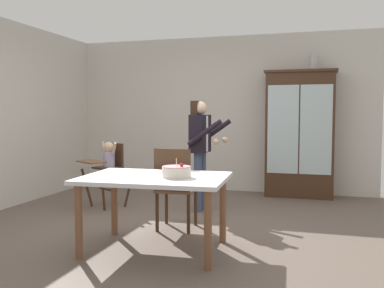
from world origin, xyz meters
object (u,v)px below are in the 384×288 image
(ceramic_vase, at_px, (314,63))
(adult_person, at_px, (201,142))
(china_cabinet, at_px, (300,134))
(birthday_cake, at_px, (177,172))
(dining_chair_far_side, at_px, (175,183))
(high_chair_with_toddler, at_px, (108,162))
(dining_table, at_px, (155,185))

(ceramic_vase, distance_m, adult_person, 2.38)
(china_cabinet, height_order, birthday_cake, china_cabinet)
(ceramic_vase, xyz_separation_m, dining_chair_far_side, (-1.50, -2.50, -1.61))
(ceramic_vase, relative_size, high_chair_with_toddler, 0.28)
(ceramic_vase, xyz_separation_m, dining_table, (-1.47, -3.21, -1.52))
(adult_person, bearing_deg, dining_chair_far_side, -175.29)
(ceramic_vase, relative_size, birthday_cake, 0.96)
(ceramic_vase, height_order, birthday_cake, ceramic_vase)
(dining_chair_far_side, bearing_deg, high_chair_with_toddler, -38.12)
(dining_table, relative_size, dining_chair_far_side, 1.51)
(ceramic_vase, relative_size, dining_table, 0.19)
(high_chair_with_toddler, xyz_separation_m, birthday_cake, (1.60, -1.66, 0.14))
(china_cabinet, distance_m, ceramic_vase, 1.15)
(china_cabinet, height_order, ceramic_vase, ceramic_vase)
(china_cabinet, xyz_separation_m, ceramic_vase, (0.20, 0.00, 1.14))
(china_cabinet, relative_size, dining_chair_far_side, 2.13)
(dining_table, bearing_deg, high_chair_with_toddler, 129.66)
(birthday_cake, height_order, dining_chair_far_side, dining_chair_far_side)
(china_cabinet, distance_m, high_chair_with_toddler, 3.09)
(high_chair_with_toddler, bearing_deg, dining_table, -19.98)
(dining_table, bearing_deg, china_cabinet, 68.38)
(dining_table, relative_size, birthday_cake, 5.18)
(high_chair_with_toddler, bearing_deg, birthday_cake, -15.84)
(high_chair_with_toddler, relative_size, dining_table, 0.65)
(china_cabinet, bearing_deg, adult_person, -132.02)
(china_cabinet, bearing_deg, dining_table, -111.62)
(dining_table, bearing_deg, ceramic_vase, 65.45)
(dining_table, height_order, birthday_cake, birthday_cake)
(high_chair_with_toddler, distance_m, birthday_cake, 2.31)
(china_cabinet, height_order, dining_chair_far_side, china_cabinet)
(birthday_cake, bearing_deg, adult_person, 97.71)
(adult_person, xyz_separation_m, birthday_cake, (0.24, -1.80, -0.17))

